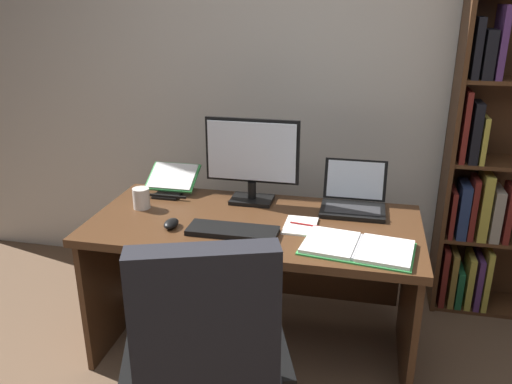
{
  "coord_description": "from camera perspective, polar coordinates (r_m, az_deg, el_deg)",
  "views": [
    {
      "loc": [
        0.29,
        -1.13,
        1.76
      ],
      "look_at": [
        -0.18,
        1.08,
        0.91
      ],
      "focal_mm": 36.38,
      "sensor_mm": 36.0,
      "label": 1
    }
  ],
  "objects": [
    {
      "name": "reading_stand_with_book",
      "position": [
        2.92,
        -9.25,
        1.29
      ],
      "size": [
        0.27,
        0.25,
        0.14
      ],
      "color": "black",
      "rests_on": "desk"
    },
    {
      "name": "keyboard",
      "position": [
        2.4,
        -2.58,
        -4.28
      ],
      "size": [
        0.42,
        0.15,
        0.02
      ],
      "primitive_type": "cube",
      "color": "black",
      "rests_on": "desk"
    },
    {
      "name": "open_binder",
      "position": [
        2.29,
        11.09,
        -6.0
      ],
      "size": [
        0.51,
        0.34,
        0.02
      ],
      "rotation": [
        0.0,
        0.0,
        -0.14
      ],
      "color": "green",
      "rests_on": "desk"
    },
    {
      "name": "wall_back",
      "position": [
        3.22,
        7.02,
        12.66
      ],
      "size": [
        5.12,
        0.12,
        2.64
      ],
      "primitive_type": "cube",
      "color": "beige",
      "rests_on": "ground"
    },
    {
      "name": "desk",
      "position": [
        2.68,
        0.16,
        -6.53
      ],
      "size": [
        1.6,
        0.77,
        0.74
      ],
      "color": "#4C2D19",
      "rests_on": "ground"
    },
    {
      "name": "laptop",
      "position": [
        2.7,
        10.67,
        -0.86
      ],
      "size": [
        0.32,
        0.3,
        0.23
      ],
      "color": "black",
      "rests_on": "desk"
    },
    {
      "name": "computer_mouse",
      "position": [
        2.48,
        -9.3,
        -3.45
      ],
      "size": [
        0.06,
        0.1,
        0.04
      ],
      "primitive_type": "ellipsoid",
      "color": "black",
      "rests_on": "desk"
    },
    {
      "name": "bookshelf",
      "position": [
        3.13,
        25.99,
        6.3
      ],
      "size": [
        0.77,
        0.29,
        2.26
      ],
      "color": "#4C2D19",
      "rests_on": "ground"
    },
    {
      "name": "notepad",
      "position": [
        2.47,
        4.9,
        -3.72
      ],
      "size": [
        0.15,
        0.21,
        0.01
      ],
      "primitive_type": "cube",
      "rotation": [
        0.0,
        0.0,
        -0.01
      ],
      "color": "white",
      "rests_on": "desk"
    },
    {
      "name": "monitor",
      "position": [
        2.69,
        -0.44,
        3.5
      ],
      "size": [
        0.49,
        0.16,
        0.45
      ],
      "color": "black",
      "rests_on": "desk"
    },
    {
      "name": "coffee_mug",
      "position": [
        2.73,
        -12.5,
        -0.67
      ],
      "size": [
        0.09,
        0.09,
        0.11
      ],
      "primitive_type": "cylinder",
      "color": "silver",
      "rests_on": "desk"
    },
    {
      "name": "pen",
      "position": [
        2.47,
        5.37,
        -3.57
      ],
      "size": [
        0.14,
        0.03,
        0.01
      ],
      "primitive_type": "cylinder",
      "rotation": [
        0.0,
        1.57,
        -0.15
      ],
      "color": "maroon",
      "rests_on": "notepad"
    }
  ]
}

